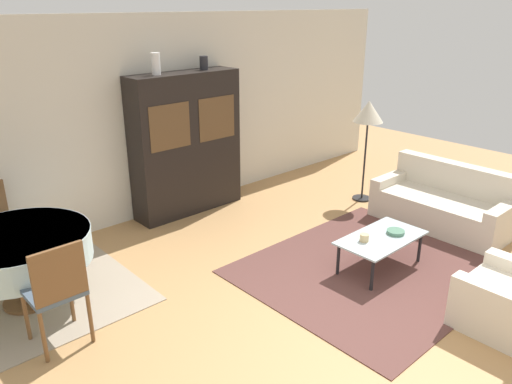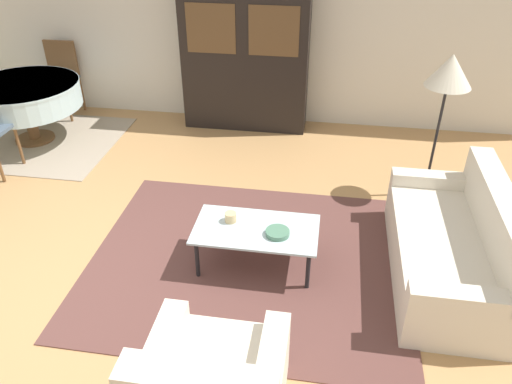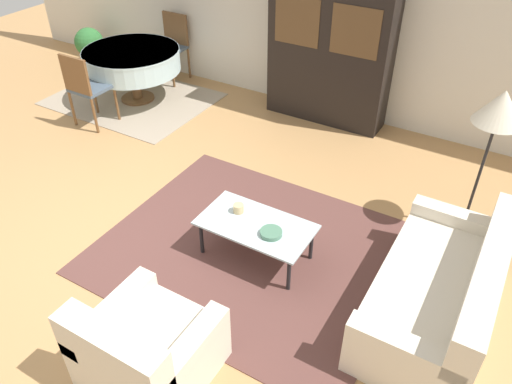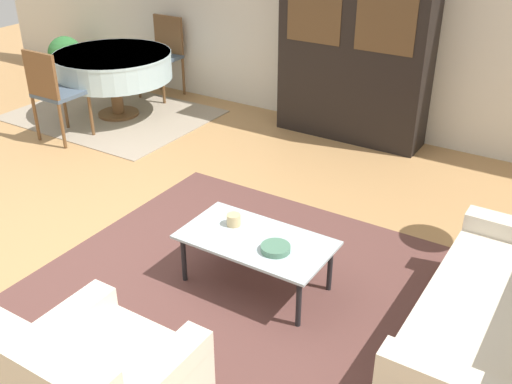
# 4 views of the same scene
# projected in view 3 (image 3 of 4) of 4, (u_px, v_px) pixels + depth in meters

# --- Properties ---
(ground_plane) EXTENTS (14.00, 14.00, 0.00)m
(ground_plane) POSITION_uv_depth(u_px,v_px,m) (117.00, 241.00, 4.88)
(ground_plane) COLOR tan
(wall_back) EXTENTS (10.00, 0.06, 2.70)m
(wall_back) POSITION_uv_depth(u_px,v_px,m) (293.00, 5.00, 6.58)
(wall_back) COLOR beige
(wall_back) RESTS_ON ground_plane
(area_rug) EXTENTS (2.75, 2.33, 0.01)m
(area_rug) POSITION_uv_depth(u_px,v_px,m) (252.00, 250.00, 4.77)
(area_rug) COLOR brown
(area_rug) RESTS_ON ground_plane
(dining_rug) EXTENTS (2.25, 1.70, 0.01)m
(dining_rug) POSITION_uv_depth(u_px,v_px,m) (133.00, 99.00, 7.37)
(dining_rug) COLOR gray
(dining_rug) RESTS_ON ground_plane
(couch) EXTENTS (0.85, 1.74, 0.80)m
(couch) POSITION_uv_depth(u_px,v_px,m) (441.00, 293.00, 3.96)
(couch) COLOR beige
(couch) RESTS_ON ground_plane
(armchair) EXTENTS (0.83, 0.82, 0.77)m
(armchair) POSITION_uv_depth(u_px,v_px,m) (146.00, 351.00, 3.53)
(armchair) COLOR beige
(armchair) RESTS_ON ground_plane
(coffee_table) EXTENTS (1.04, 0.57, 0.38)m
(coffee_table) POSITION_uv_depth(u_px,v_px,m) (256.00, 227.00, 4.51)
(coffee_table) COLOR black
(coffee_table) RESTS_ON area_rug
(display_cabinet) EXTENTS (1.59, 0.43, 1.96)m
(display_cabinet) POSITION_uv_depth(u_px,v_px,m) (330.00, 48.00, 6.34)
(display_cabinet) COLOR black
(display_cabinet) RESTS_ON ground_plane
(dining_table) EXTENTS (1.35, 1.35, 0.75)m
(dining_table) POSITION_uv_depth(u_px,v_px,m) (132.00, 60.00, 7.00)
(dining_table) COLOR brown
(dining_table) RESTS_ON dining_rug
(dining_chair_near) EXTENTS (0.44, 0.44, 0.99)m
(dining_chair_near) POSITION_uv_depth(u_px,v_px,m) (85.00, 85.00, 6.40)
(dining_chair_near) COLOR brown
(dining_chair_near) RESTS_ON dining_rug
(dining_chair_far) EXTENTS (0.44, 0.44, 0.99)m
(dining_chair_far) POSITION_uv_depth(u_px,v_px,m) (172.00, 43.00, 7.63)
(dining_chair_far) COLOR brown
(dining_chair_far) RESTS_ON dining_rug
(floor_lamp) EXTENTS (0.43, 0.43, 1.50)m
(floor_lamp) POSITION_uv_depth(u_px,v_px,m) (499.00, 112.00, 4.27)
(floor_lamp) COLOR black
(floor_lamp) RESTS_ON ground_plane
(cup) EXTENTS (0.10, 0.10, 0.08)m
(cup) POSITION_uv_depth(u_px,v_px,m) (238.00, 208.00, 4.60)
(cup) COLOR tan
(cup) RESTS_ON coffee_table
(bowl) EXTENTS (0.20, 0.20, 0.04)m
(bowl) POSITION_uv_depth(u_px,v_px,m) (271.00, 233.00, 4.36)
(bowl) COLOR #4C7A60
(bowl) RESTS_ON coffee_table
(potted_plant) EXTENTS (0.47, 0.47, 0.62)m
(potted_plant) POSITION_uv_depth(u_px,v_px,m) (90.00, 45.00, 8.23)
(potted_plant) COLOR #4C4C51
(potted_plant) RESTS_ON ground_plane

